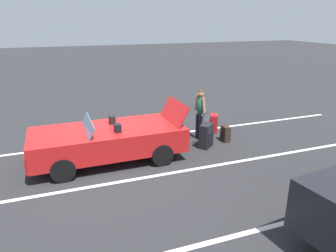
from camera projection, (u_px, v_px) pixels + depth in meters
ground_plane at (110, 160)px, 8.79m from camera, size 80.00×80.00×0.00m
lot_line_near at (102, 143)px, 9.99m from camera, size 18.00×0.12×0.01m
lot_line_mid at (120, 182)px, 7.59m from camera, size 18.00×0.12×0.01m
convertible_car at (101, 141)px, 8.53m from camera, size 4.22×1.87×1.51m
suitcase_large_black at (206, 136)px, 9.54m from camera, size 0.55×0.52×1.08m
suitcase_medium_bright at (214, 123)px, 10.88m from camera, size 0.39×0.46×0.62m
suitcase_small_carryon at (225, 134)px, 10.06m from camera, size 0.23×0.35×0.50m
traveler_person at (200, 112)px, 10.04m from camera, size 0.26×0.61×1.65m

